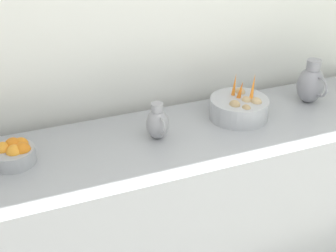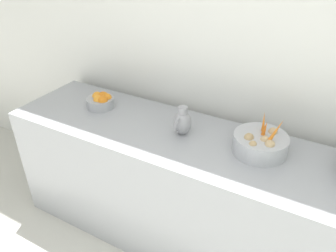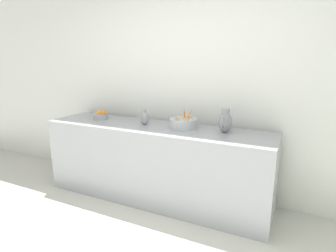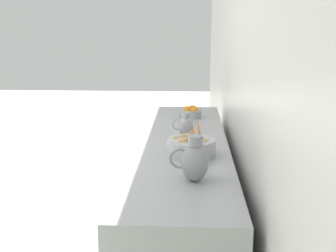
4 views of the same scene
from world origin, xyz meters
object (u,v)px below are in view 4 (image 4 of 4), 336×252
Objects in this scene: vegetable_colander at (191,147)px; metal_pitcher_short at (185,126)px; orange_bowl at (190,112)px; metal_pitcher_tall at (194,161)px.

vegetable_colander is 0.48m from metal_pitcher_short.
vegetable_colander reaches higher than orange_bowl.
metal_pitcher_short is (0.04, -0.48, 0.03)m from vegetable_colander.
vegetable_colander is 1.59× the size of orange_bowl.
metal_pitcher_short is at bearing -85.00° from vegetable_colander.
vegetable_colander is at bearing 95.00° from metal_pitcher_short.
metal_pitcher_tall is 0.95m from metal_pitcher_short.
vegetable_colander is 1.15m from orange_bowl.
metal_pitcher_tall is (-0.02, 1.62, 0.06)m from orange_bowl.
orange_bowl is at bearing -89.23° from metal_pitcher_tall.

